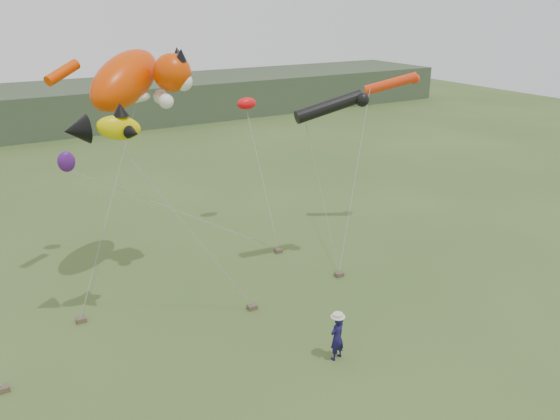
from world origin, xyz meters
The scene contains 8 objects.
ground centered at (0.00, 0.00, 0.00)m, with size 120.00×120.00×0.00m, color #385123.
headland centered at (-3.11, 44.69, 1.92)m, with size 90.00×13.00×4.00m.
festival_attendant centered at (1.04, -0.91, 0.87)m, with size 0.64×0.42×1.75m, color #151142.
sandbag_anchors centered at (-1.44, 4.95, 0.10)m, with size 14.61×4.95×0.19m.
cat_kite centered at (-2.51, 8.84, 8.95)m, with size 5.64×4.46×3.22m.
fish_kite centered at (-4.80, 5.26, 7.84)m, with size 2.71×1.79×1.44m.
tube_kites centered at (7.49, 6.44, 7.81)m, with size 8.83×4.30×1.57m.
misc_kites centered at (-0.51, 12.31, 5.86)m, with size 10.29×1.12×2.82m.
Camera 1 is at (-8.95, -14.00, 11.91)m, focal length 35.00 mm.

